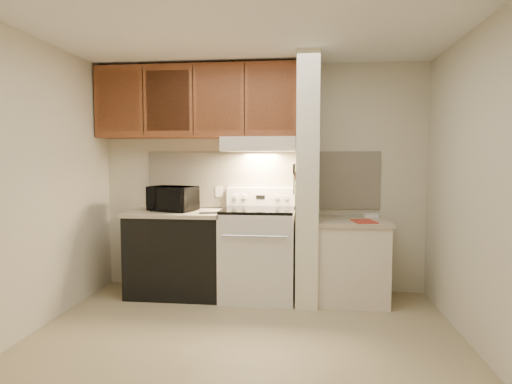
# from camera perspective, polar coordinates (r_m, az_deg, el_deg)

# --- Properties ---
(floor) EXTENTS (3.60, 3.60, 0.00)m
(floor) POSITION_cam_1_polar(r_m,az_deg,el_deg) (3.63, -1.80, -19.51)
(floor) COLOR tan
(floor) RESTS_ON ground
(ceiling) EXTENTS (3.60, 3.60, 0.00)m
(ceiling) POSITION_cam_1_polar(r_m,az_deg,el_deg) (3.47, -1.91, 21.68)
(ceiling) COLOR white
(ceiling) RESTS_ON wall_back
(wall_back) EXTENTS (3.60, 2.50, 0.02)m
(wall_back) POSITION_cam_1_polar(r_m,az_deg,el_deg) (4.81, 0.73, 1.81)
(wall_back) COLOR beige
(wall_back) RESTS_ON floor
(wall_left) EXTENTS (0.02, 3.00, 2.50)m
(wall_left) POSITION_cam_1_polar(r_m,az_deg,el_deg) (4.00, -28.31, 0.73)
(wall_left) COLOR beige
(wall_left) RESTS_ON floor
(wall_right) EXTENTS (0.02, 3.00, 2.50)m
(wall_right) POSITION_cam_1_polar(r_m,az_deg,el_deg) (3.54, 28.34, 0.30)
(wall_right) COLOR beige
(wall_right) RESTS_ON floor
(backsplash) EXTENTS (2.60, 0.02, 0.63)m
(backsplash) POSITION_cam_1_polar(r_m,az_deg,el_deg) (4.80, 0.71, 1.63)
(backsplash) COLOR silver
(backsplash) RESTS_ON wall_back
(range_body) EXTENTS (0.76, 0.65, 0.92)m
(range_body) POSITION_cam_1_polar(r_m,az_deg,el_deg) (4.57, 0.28, -8.33)
(range_body) COLOR silver
(range_body) RESTS_ON floor
(oven_window) EXTENTS (0.50, 0.01, 0.30)m
(oven_window) POSITION_cam_1_polar(r_m,az_deg,el_deg) (4.26, -0.18, -8.75)
(oven_window) COLOR black
(oven_window) RESTS_ON range_body
(oven_handle) EXTENTS (0.65, 0.02, 0.02)m
(oven_handle) POSITION_cam_1_polar(r_m,az_deg,el_deg) (4.17, -0.24, -5.92)
(oven_handle) COLOR silver
(oven_handle) RESTS_ON range_body
(cooktop) EXTENTS (0.74, 0.64, 0.03)m
(cooktop) POSITION_cam_1_polar(r_m,az_deg,el_deg) (4.49, 0.28, -2.41)
(cooktop) COLOR black
(cooktop) RESTS_ON range_body
(range_backguard) EXTENTS (0.76, 0.08, 0.20)m
(range_backguard) POSITION_cam_1_polar(r_m,az_deg,el_deg) (4.76, 0.65, -0.62)
(range_backguard) COLOR silver
(range_backguard) RESTS_ON range_body
(range_display) EXTENTS (0.10, 0.01, 0.04)m
(range_display) POSITION_cam_1_polar(r_m,az_deg,el_deg) (4.72, 0.60, -0.67)
(range_display) COLOR black
(range_display) RESTS_ON range_backguard
(range_knob_left_outer) EXTENTS (0.05, 0.02, 0.05)m
(range_knob_left_outer) POSITION_cam_1_polar(r_m,az_deg,el_deg) (4.75, -2.76, -0.64)
(range_knob_left_outer) COLOR silver
(range_knob_left_outer) RESTS_ON range_backguard
(range_knob_left_inner) EXTENTS (0.05, 0.02, 0.05)m
(range_knob_left_inner) POSITION_cam_1_polar(r_m,az_deg,el_deg) (4.74, -1.57, -0.65)
(range_knob_left_inner) COLOR silver
(range_knob_left_inner) RESTS_ON range_backguard
(range_knob_right_inner) EXTENTS (0.05, 0.02, 0.05)m
(range_knob_right_inner) POSITION_cam_1_polar(r_m,az_deg,el_deg) (4.70, 2.78, -0.69)
(range_knob_right_inner) COLOR silver
(range_knob_right_inner) RESTS_ON range_backguard
(range_knob_right_outer) EXTENTS (0.05, 0.02, 0.05)m
(range_knob_right_outer) POSITION_cam_1_polar(r_m,az_deg,el_deg) (4.70, 4.00, -0.71)
(range_knob_right_outer) COLOR silver
(range_knob_right_outer) RESTS_ON range_backguard
(dishwasher_front) EXTENTS (1.00, 0.63, 0.87)m
(dishwasher_front) POSITION_cam_1_polar(r_m,az_deg,el_deg) (4.76, -10.40, -8.20)
(dishwasher_front) COLOR black
(dishwasher_front) RESTS_ON floor
(left_countertop) EXTENTS (1.04, 0.67, 0.04)m
(left_countertop) POSITION_cam_1_polar(r_m,az_deg,el_deg) (4.68, -10.48, -2.76)
(left_countertop) COLOR #B5A88D
(left_countertop) RESTS_ON dishwasher_front
(spoon_rest) EXTENTS (0.24, 0.13, 0.02)m
(spoon_rest) POSITION_cam_1_polar(r_m,az_deg,el_deg) (4.43, -6.12, -2.76)
(spoon_rest) COLOR black
(spoon_rest) RESTS_ON left_countertop
(teal_jar) EXTENTS (0.12, 0.12, 0.11)m
(teal_jar) POSITION_cam_1_polar(r_m,az_deg,el_deg) (4.87, -9.18, -1.60)
(teal_jar) COLOR #1B5D5A
(teal_jar) RESTS_ON left_countertop
(outlet) EXTENTS (0.08, 0.01, 0.12)m
(outlet) POSITION_cam_1_polar(r_m,az_deg,el_deg) (4.86, -4.94, 0.06)
(outlet) COLOR beige
(outlet) RESTS_ON backsplash
(microwave) EXTENTS (0.55, 0.44, 0.27)m
(microwave) POSITION_cam_1_polar(r_m,az_deg,el_deg) (4.70, -11.04, -0.87)
(microwave) COLOR black
(microwave) RESTS_ON left_countertop
(partition_pillar) EXTENTS (0.22, 0.70, 2.50)m
(partition_pillar) POSITION_cam_1_polar(r_m,az_deg,el_deg) (4.43, 6.85, 1.55)
(partition_pillar) COLOR #EDE6C9
(partition_pillar) RESTS_ON floor
(pillar_trim) EXTENTS (0.01, 0.70, 0.04)m
(pillar_trim) POSITION_cam_1_polar(r_m,az_deg,el_deg) (4.43, 5.35, 2.21)
(pillar_trim) COLOR brown
(pillar_trim) RESTS_ON partition_pillar
(knife_strip) EXTENTS (0.02, 0.42, 0.04)m
(knife_strip) POSITION_cam_1_polar(r_m,az_deg,el_deg) (4.38, 5.26, 2.45)
(knife_strip) COLOR black
(knife_strip) RESTS_ON partition_pillar
(knife_blade_a) EXTENTS (0.01, 0.03, 0.16)m
(knife_blade_a) POSITION_cam_1_polar(r_m,az_deg,el_deg) (4.23, 5.05, 1.02)
(knife_blade_a) COLOR silver
(knife_blade_a) RESTS_ON knife_strip
(knife_handle_a) EXTENTS (0.02, 0.02, 0.10)m
(knife_handle_a) POSITION_cam_1_polar(r_m,az_deg,el_deg) (4.22, 5.06, 3.05)
(knife_handle_a) COLOR black
(knife_handle_a) RESTS_ON knife_strip
(knife_blade_b) EXTENTS (0.01, 0.04, 0.18)m
(knife_blade_b) POSITION_cam_1_polar(r_m,az_deg,el_deg) (4.31, 5.07, 0.95)
(knife_blade_b) COLOR silver
(knife_blade_b) RESTS_ON knife_strip
(knife_handle_b) EXTENTS (0.02, 0.02, 0.10)m
(knife_handle_b) POSITION_cam_1_polar(r_m,az_deg,el_deg) (4.32, 5.09, 3.08)
(knife_handle_b) COLOR black
(knife_handle_b) RESTS_ON knife_strip
(knife_blade_c) EXTENTS (0.01, 0.04, 0.20)m
(knife_blade_c) POSITION_cam_1_polar(r_m,az_deg,el_deg) (4.38, 5.09, 0.88)
(knife_blade_c) COLOR silver
(knife_blade_c) RESTS_ON knife_strip
(knife_handle_c) EXTENTS (0.02, 0.02, 0.10)m
(knife_handle_c) POSITION_cam_1_polar(r_m,az_deg,el_deg) (4.39, 5.12, 3.11)
(knife_handle_c) COLOR black
(knife_handle_c) RESTS_ON knife_strip
(knife_blade_d) EXTENTS (0.01, 0.04, 0.16)m
(knife_blade_d) POSITION_cam_1_polar(r_m,az_deg,el_deg) (4.46, 5.12, 1.20)
(knife_blade_d) COLOR silver
(knife_blade_d) RESTS_ON knife_strip
(knife_handle_d) EXTENTS (0.02, 0.02, 0.10)m
(knife_handle_d) POSITION_cam_1_polar(r_m,az_deg,el_deg) (4.45, 5.13, 3.12)
(knife_handle_d) COLOR black
(knife_handle_d) RESTS_ON knife_strip
(knife_blade_e) EXTENTS (0.01, 0.04, 0.18)m
(knife_blade_e) POSITION_cam_1_polar(r_m,az_deg,el_deg) (4.55, 5.15, 1.14)
(knife_blade_e) COLOR silver
(knife_blade_e) RESTS_ON knife_strip
(knife_handle_e) EXTENTS (0.02, 0.02, 0.10)m
(knife_handle_e) POSITION_cam_1_polar(r_m,az_deg,el_deg) (4.55, 5.16, 3.16)
(knife_handle_e) COLOR black
(knife_handle_e) RESTS_ON knife_strip
(oven_mitt) EXTENTS (0.03, 0.11, 0.27)m
(oven_mitt) POSITION_cam_1_polar(r_m,az_deg,el_deg) (4.61, 5.19, 1.42)
(oven_mitt) COLOR gray
(oven_mitt) RESTS_ON partition_pillar
(right_cab_base) EXTENTS (0.70, 0.60, 0.81)m
(right_cab_base) POSITION_cam_1_polar(r_m,az_deg,el_deg) (4.58, 12.58, -9.12)
(right_cab_base) COLOR beige
(right_cab_base) RESTS_ON floor
(right_countertop) EXTENTS (0.74, 0.64, 0.04)m
(right_countertop) POSITION_cam_1_polar(r_m,az_deg,el_deg) (4.50, 12.68, -3.85)
(right_countertop) COLOR #B5A88D
(right_countertop) RESTS_ON right_cab_base
(red_folder) EXTENTS (0.25, 0.31, 0.01)m
(red_folder) POSITION_cam_1_polar(r_m,az_deg,el_deg) (4.36, 14.20, -3.82)
(red_folder) COLOR #B43425
(red_folder) RESTS_ON right_countertop
(white_box) EXTENTS (0.15, 0.11, 0.04)m
(white_box) POSITION_cam_1_polar(r_m,az_deg,el_deg) (4.70, 15.12, -3.07)
(white_box) COLOR white
(white_box) RESTS_ON right_countertop
(range_hood) EXTENTS (0.78, 0.44, 0.15)m
(range_hood) POSITION_cam_1_polar(r_m,az_deg,el_deg) (4.59, 0.46, 6.37)
(range_hood) COLOR beige
(range_hood) RESTS_ON upper_cabinets
(hood_lip) EXTENTS (0.78, 0.04, 0.06)m
(hood_lip) POSITION_cam_1_polar(r_m,az_deg,el_deg) (4.38, 0.17, 5.87)
(hood_lip) COLOR beige
(hood_lip) RESTS_ON range_hood
(upper_cabinets) EXTENTS (2.18, 0.33, 0.77)m
(upper_cabinets) POSITION_cam_1_polar(r_m,az_deg,el_deg) (4.79, -7.90, 11.78)
(upper_cabinets) COLOR brown
(upper_cabinets) RESTS_ON wall_back
(cab_door_a) EXTENTS (0.46, 0.01, 0.63)m
(cab_door_a) POSITION_cam_1_polar(r_m,az_deg,el_deg) (4.90, -17.86, 11.43)
(cab_door_a) COLOR brown
(cab_door_a) RESTS_ON upper_cabinets
(cab_gap_a) EXTENTS (0.01, 0.01, 0.73)m
(cab_gap_a) POSITION_cam_1_polar(r_m,az_deg,el_deg) (4.80, -14.84, 11.65)
(cab_gap_a) COLOR black
(cab_gap_a) RESTS_ON upper_cabinets
(cab_door_b) EXTENTS (0.46, 0.01, 0.63)m
(cab_door_b) POSITION_cam_1_polar(r_m,az_deg,el_deg) (4.71, -11.68, 11.85)
(cab_door_b) COLOR brown
(cab_door_b) RESTS_ON upper_cabinets
(cab_gap_b) EXTENTS (0.01, 0.01, 0.73)m
(cab_gap_b) POSITION_cam_1_polar(r_m,az_deg,el_deg) (4.63, -8.40, 12.01)
(cab_gap_b) COLOR black
(cab_gap_b) RESTS_ON upper_cabinets
(cab_door_c) EXTENTS (0.46, 0.01, 0.63)m
(cab_door_c) POSITION_cam_1_polar(r_m,az_deg,el_deg) (4.57, -5.02, 12.14)
(cab_door_c) COLOR brown
(cab_door_c) RESTS_ON upper_cabinets
(cab_gap_c) EXTENTS (0.01, 0.01, 0.73)m
(cab_gap_c) POSITION_cam_1_polar(r_m,az_deg,el_deg) (4.53, -1.56, 12.24)
(cab_gap_c) COLOR black
(cab_gap_c) RESTS_ON upper_cabinets
(cab_door_d) EXTENTS (0.46, 0.01, 0.63)m
(cab_door_d) POSITION_cam_1_polar(r_m,az_deg,el_deg) (4.50, 1.96, 12.29)
(cab_door_d) COLOR brown
(cab_door_d) RESTS_ON upper_cabinets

